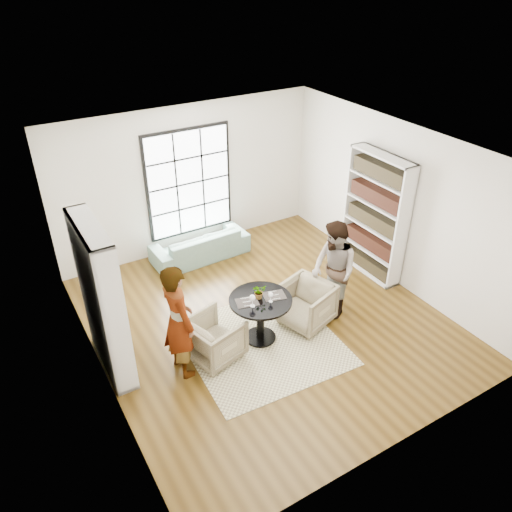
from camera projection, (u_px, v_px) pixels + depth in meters
ground at (266, 320)px, 8.57m from camera, size 6.00×6.00×0.00m
room_shell at (250, 243)px, 8.31m from camera, size 6.00×6.01×6.00m
rug at (262, 343)px, 8.06m from camera, size 2.45×2.45×0.01m
pedestal_table at (260, 310)px, 7.87m from camera, size 1.00×1.00×0.79m
sofa at (200, 245)px, 10.18m from camera, size 2.01×0.85×0.58m
armchair_left at (215, 338)px, 7.63m from camera, size 0.95×0.93×0.71m
armchair_right at (305, 304)px, 8.33m from camera, size 1.03×1.01×0.75m
person_left at (178, 321)px, 7.09m from camera, size 0.50×0.71×1.84m
person_right at (334, 270)px, 8.31m from camera, size 0.75×0.92×1.74m
placemat_left at (247, 302)px, 7.68m from camera, size 0.40×0.34×0.01m
placemat_right at (274, 296)px, 7.83m from camera, size 0.40×0.34×0.01m
cutlery_left at (247, 302)px, 7.68m from camera, size 0.19×0.25×0.01m
cutlery_right at (274, 295)px, 7.82m from camera, size 0.19×0.25×0.01m
wine_glass_left at (252, 298)px, 7.52m from camera, size 0.10×0.10×0.21m
wine_glass_right at (271, 295)px, 7.63m from camera, size 0.08×0.08×0.17m
flower_centerpiece at (259, 291)px, 7.73m from camera, size 0.23×0.20×0.23m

